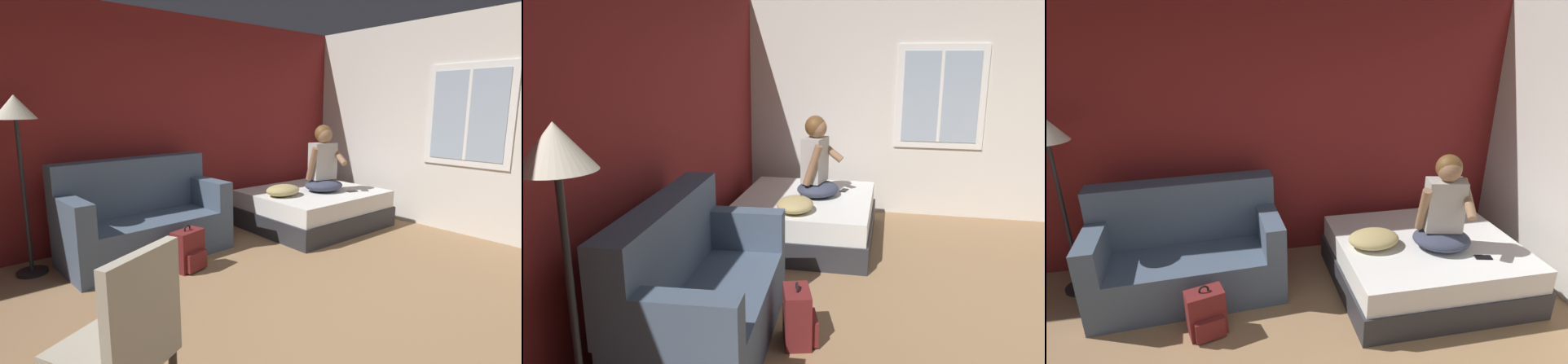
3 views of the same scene
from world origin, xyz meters
The scene contains 8 objects.
wall_back_accent centered at (0.00, 2.84, 1.35)m, with size 11.00×0.16×2.70m, color maroon.
bed centered at (1.82, 1.83, 0.24)m, with size 1.71×1.45×0.48m.
couch centered at (-0.41, 2.20, 0.39)m, with size 1.75×0.93×1.04m.
person_seated centered at (1.90, 1.73, 0.84)m, with size 0.60×0.54×0.88m.
backpack centered at (-0.24, 1.53, 0.19)m, with size 0.34×0.30×0.46m.
throw_pillow centered at (1.29, 1.85, 0.55)m, with size 0.48×0.36×0.14m, color tan.
cell_phone centered at (2.17, 1.45, 0.48)m, with size 0.07×0.14×0.01m, color black.
floor_lamp centered at (-1.47, 2.40, 1.43)m, with size 0.36×0.36×1.70m.
Camera 3 is at (0.03, -1.29, 2.39)m, focal length 28.00 mm.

